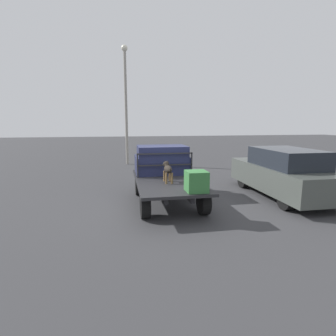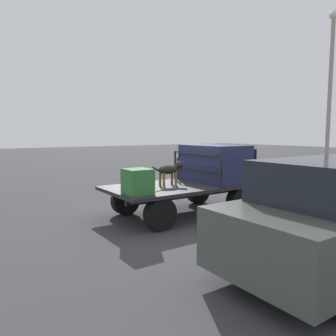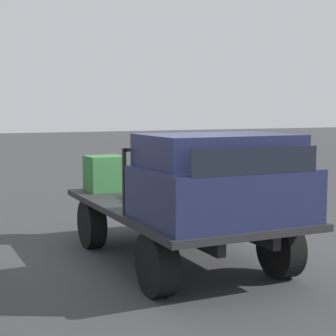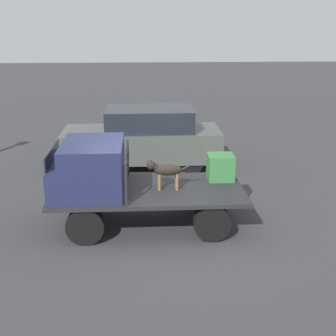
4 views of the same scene
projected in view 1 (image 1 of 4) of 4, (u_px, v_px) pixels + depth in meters
ground_plane at (167, 203)px, 8.24m from camera, size 80.00×80.00×0.00m
flatbed_truck at (167, 186)px, 8.15m from camera, size 3.77×1.93×0.76m
truck_cab at (162, 160)px, 9.13m from camera, size 1.36×1.81×0.96m
truck_headboard at (165, 161)px, 8.42m from camera, size 0.04×1.81×0.78m
dog at (168, 169)px, 7.73m from camera, size 0.91×0.23×0.62m
cargo_crate at (196, 181)px, 6.68m from camera, size 0.53×0.53×0.53m
parked_sedan at (283, 173)px, 8.84m from camera, size 4.33×1.72×1.65m
light_pole_near at (126, 96)px, 15.24m from camera, size 0.36×0.36×6.83m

